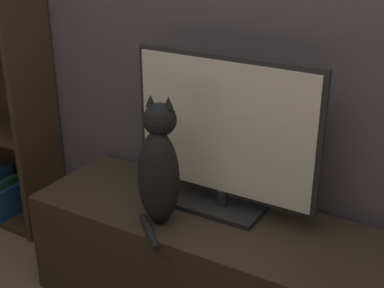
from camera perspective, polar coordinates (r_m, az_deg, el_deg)
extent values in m
cube|color=#33281E|center=(2.22, 2.15, -12.89)|extent=(1.49, 0.50, 0.46)
cube|color=black|center=(2.15, 3.32, -6.71)|extent=(0.32, 0.19, 0.02)
cylinder|color=black|center=(2.13, 3.35, -5.70)|extent=(0.04, 0.04, 0.07)
cube|color=black|center=(2.01, 3.65, 1.71)|extent=(0.75, 0.02, 0.55)
cube|color=silver|center=(2.00, 3.46, 1.58)|extent=(0.72, 0.01, 0.52)
ellipsoid|color=black|center=(1.98, -3.58, -3.64)|extent=(0.19, 0.17, 0.37)
ellipsoid|color=silver|center=(2.03, -3.05, -3.49)|extent=(0.10, 0.07, 0.21)
sphere|color=black|center=(1.92, -3.45, 2.62)|extent=(0.15, 0.15, 0.12)
cone|color=black|center=(1.91, -4.46, 4.65)|extent=(0.04, 0.04, 0.04)
cone|color=black|center=(1.88, -2.53, 4.46)|extent=(0.04, 0.04, 0.04)
cylinder|color=black|center=(1.99, -4.53, -9.35)|extent=(0.18, 0.17, 0.03)
cube|color=#3D2D1E|center=(2.66, -16.66, 5.32)|extent=(0.03, 0.28, 1.53)
cube|color=#3D2D1E|center=(3.22, -19.77, -6.50)|extent=(0.72, 0.25, 0.03)
cube|color=#236B38|center=(3.10, -19.26, -5.31)|extent=(0.03, 0.21, 0.19)
cube|color=navy|center=(3.07, -18.56, -5.77)|extent=(0.03, 0.21, 0.17)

